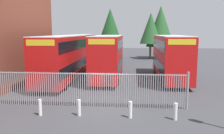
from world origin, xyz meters
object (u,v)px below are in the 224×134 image
Objects in this scene: double_decker_bus_behind_fence_right at (108,55)px; bollard_center_front at (79,108)px; bollard_near_left at (40,107)px; bollard_near_right at (130,110)px; bollard_far_right at (175,112)px; double_decker_bus_far_back at (83,48)px; double_decker_bus_near_gate at (63,57)px; double_decker_bus_behind_fence_left at (170,55)px.

bollard_center_front is at bearing -92.69° from double_decker_bus_behind_fence_right.
bollard_near_right is at bearing 0.49° from bollard_near_left.
double_decker_bus_far_back is at bearing 113.44° from bollard_far_right.
double_decker_bus_behind_fence_right is (4.15, 2.17, 0.00)m from double_decker_bus_near_gate.
double_decker_bus_far_back is 23.16m from bollard_near_left.
double_decker_bus_near_gate is 1.00× the size of double_decker_bus_behind_fence_right.
bollard_near_right is at bearing -71.81° from double_decker_bus_far_back.
bollard_near_right is at bearing -78.17° from double_decker_bus_behind_fence_right.
double_decker_bus_far_back is (-5.14, 11.50, 0.00)m from double_decker_bus_behind_fence_right.
bollard_center_front is at bearing -120.88° from double_decker_bus_behind_fence_left.
bollard_near_right is at bearing -54.74° from double_decker_bus_near_gate.
double_decker_bus_behind_fence_right is at bearing 87.31° from bollard_center_front.
double_decker_bus_behind_fence_left is 1.00× the size of double_decker_bus_far_back.
bollard_center_front is 2.92m from bollard_near_right.
bollard_far_right is at bearing -67.21° from double_decker_bus_behind_fence_right.
double_decker_bus_behind_fence_left is at bearing 59.12° from bollard_center_front.
double_decker_bus_near_gate is at bearing -167.80° from double_decker_bus_behind_fence_left.
bollard_near_right is at bearing -2.12° from bollard_center_front.
double_decker_bus_behind_fence_left is at bearing -44.98° from double_decker_bus_far_back.
bollard_far_right is (5.37, -0.20, 0.00)m from bollard_center_front.
bollard_near_left is 7.61m from bollard_far_right.
double_decker_bus_behind_fence_right is at bearing -179.20° from double_decker_bus_behind_fence_left.
double_decker_bus_near_gate is 1.00× the size of double_decker_bus_far_back.
double_decker_bus_behind_fence_left is at bearing 71.31° from bollard_near_right.
double_decker_bus_far_back reaches higher than bollard_far_right.
bollard_center_front is at bearing 3.89° from bollard_near_left.
double_decker_bus_behind_fence_left is 6.28m from double_decker_bus_behind_fence_right.
double_decker_bus_behind_fence_left is 13.42m from bollard_center_front.
bollard_near_right is at bearing 177.74° from bollard_far_right.
double_decker_bus_behind_fence_left is at bearing 82.91° from bollard_far_right.
bollard_center_front is at bearing 177.82° from bollard_far_right.
double_decker_bus_behind_fence_right reaches higher than bollard_center_front.
bollard_near_right is (7.53, -22.91, -1.95)m from double_decker_bus_far_back.
double_decker_bus_near_gate reaches higher than bollard_near_right.
bollard_near_left is (-9.05, -11.55, -1.95)m from double_decker_bus_behind_fence_left.
bollard_near_left is at bearing -128.09° from double_decker_bus_behind_fence_left.
double_decker_bus_near_gate is 4.68m from double_decker_bus_behind_fence_right.
double_decker_bus_behind_fence_left is 11.38× the size of bollard_far_right.
double_decker_bus_near_gate is at bearing 125.26° from bollard_near_right.
bollard_near_right is (-3.89, -11.50, -1.95)m from double_decker_bus_behind_fence_left.
bollard_near_left is 1.00× the size of bollard_near_right.
bollard_near_right is 2.45m from bollard_far_right.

